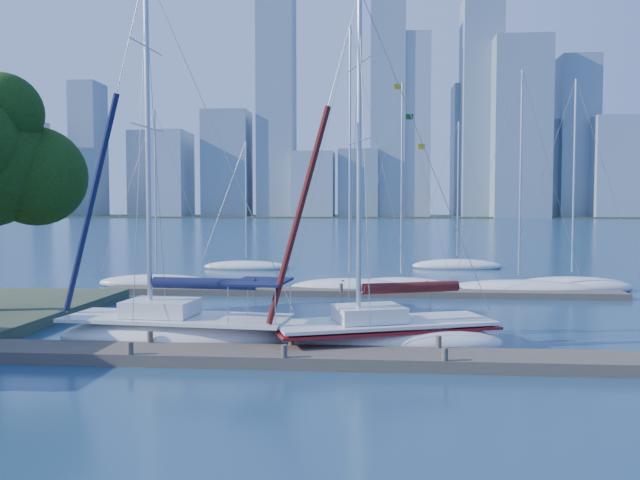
{
  "coord_description": "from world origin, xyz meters",
  "views": [
    {
      "loc": [
        2.75,
        -20.15,
        5.13
      ],
      "look_at": [
        0.72,
        4.0,
        3.86
      ],
      "focal_mm": 35.0,
      "sensor_mm": 36.0,
      "label": 1
    }
  ],
  "objects": [
    {
      "name": "far_dock",
      "position": [
        2.0,
        16.0,
        0.18
      ],
      "size": [
        30.0,
        1.8,
        0.36
      ],
      "primitive_type": "cube",
      "color": "#473E34",
      "rests_on": "ground"
    },
    {
      "name": "bg_boat_7",
      "position": [
        9.87,
        32.72,
        0.27
      ],
      "size": [
        7.8,
        4.74,
        12.62
      ],
      "rotation": [
        0.0,
        0.0,
        -0.35
      ],
      "color": "silver",
      "rests_on": "ground"
    },
    {
      "name": "sailboat_navy",
      "position": [
        -4.52,
        2.39,
        1.09
      ],
      "size": [
        9.26,
        3.78,
        14.48
      ],
      "rotation": [
        0.0,
        0.0,
        -0.09
      ],
      "color": "silver",
      "rests_on": "ground"
    },
    {
      "name": "far_shore",
      "position": [
        0.0,
        320.0,
        0.0
      ],
      "size": [
        800.0,
        100.0,
        1.5
      ],
      "primitive_type": "cube",
      "color": "#38472D",
      "rests_on": "ground"
    },
    {
      "name": "bg_boat_3",
      "position": [
        4.57,
        19.15,
        0.27
      ],
      "size": [
        6.6,
        4.44,
        13.2
      ],
      "rotation": [
        0.0,
        0.0,
        -0.4
      ],
      "color": "silver",
      "rests_on": "ground"
    },
    {
      "name": "bg_boat_6",
      "position": [
        -7.67,
        30.79,
        0.23
      ],
      "size": [
        7.5,
        4.37,
        10.91
      ],
      "rotation": [
        0.0,
        0.0,
        0.34
      ],
      "color": "silver",
      "rests_on": "ground"
    },
    {
      "name": "bg_boat_5",
      "position": [
        15.06,
        19.28,
        0.29
      ],
      "size": [
        7.74,
        5.12,
        13.32
      ],
      "rotation": [
        0.0,
        0.0,
        -0.39
      ],
      "color": "silver",
      "rests_on": "ground"
    },
    {
      "name": "ground",
      "position": [
        0.0,
        0.0,
        0.0
      ],
      "size": [
        700.0,
        700.0,
        0.0
      ],
      "primitive_type": "plane",
      "color": "navy",
      "rests_on": "ground"
    },
    {
      "name": "sailboat_maroon",
      "position": [
        3.19,
        2.45,
        1.03
      ],
      "size": [
        8.96,
        5.42,
        13.37
      ],
      "rotation": [
        0.0,
        0.0,
        0.33
      ],
      "color": "silver",
      "rests_on": "ground"
    },
    {
      "name": "bg_boat_0",
      "position": [
        -11.23,
        19.19,
        0.25
      ],
      "size": [
        7.92,
        2.93,
        11.74
      ],
      "rotation": [
        0.0,
        0.0,
        -0.09
      ],
      "color": "silver",
      "rests_on": "ground"
    },
    {
      "name": "skyline",
      "position": [
        21.52,
        289.99,
        36.3
      ],
      "size": [
        503.14,
        51.31,
        115.18
      ],
      "color": "gray",
      "rests_on": "ground"
    },
    {
      "name": "near_dock",
      "position": [
        0.0,
        0.0,
        0.2
      ],
      "size": [
        26.0,
        2.0,
        0.4
      ],
      "primitive_type": "cube",
      "color": "#473E34",
      "rests_on": "ground"
    },
    {
      "name": "bg_boat_4",
      "position": [
        11.47,
        17.59,
        0.28
      ],
      "size": [
        9.05,
        5.82,
        13.54
      ],
      "rotation": [
        0.0,
        0.0,
        0.42
      ],
      "color": "silver",
      "rests_on": "ground"
    },
    {
      "name": "bg_boat_2",
      "position": [
        1.4,
        17.42,
        0.32
      ],
      "size": [
        7.68,
        4.59,
        16.27
      ],
      "rotation": [
        0.0,
        0.0,
        -0.31
      ],
      "color": "silver",
      "rests_on": "ground"
    }
  ]
}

